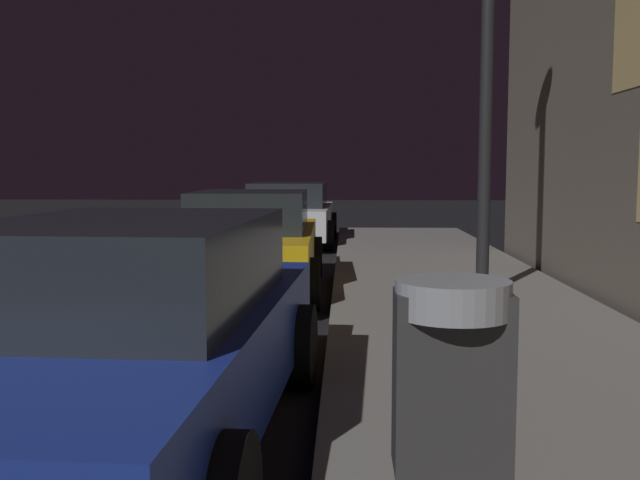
% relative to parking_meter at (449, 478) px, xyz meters
% --- Properties ---
extents(parking_meter, '(0.19, 0.19, 1.39)m').
position_rel_parking_meter_xyz_m(parking_meter, '(0.00, 0.00, 0.00)').
color(parking_meter, '#59595B').
rests_on(parking_meter, sidewalk).
extents(car_blue, '(2.18, 4.56, 1.43)m').
position_rel_parking_meter_xyz_m(car_blue, '(-1.50, 3.05, -0.48)').
color(car_blue, navy).
rests_on(car_blue, ground).
extents(car_yellow_cab, '(2.03, 4.46, 1.43)m').
position_rel_parking_meter_xyz_m(car_yellow_cab, '(-1.50, 8.78, -0.50)').
color(car_yellow_cab, gold).
rests_on(car_yellow_cab, ground).
extents(car_white, '(2.17, 4.58, 1.43)m').
position_rel_parking_meter_xyz_m(car_white, '(-1.50, 15.43, -0.48)').
color(car_white, silver).
rests_on(car_white, ground).
extents(street_lamp, '(0.44, 0.44, 5.46)m').
position_rel_parking_meter_xyz_m(street_lamp, '(1.55, 7.82, 2.57)').
color(street_lamp, black).
rests_on(street_lamp, sidewalk).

